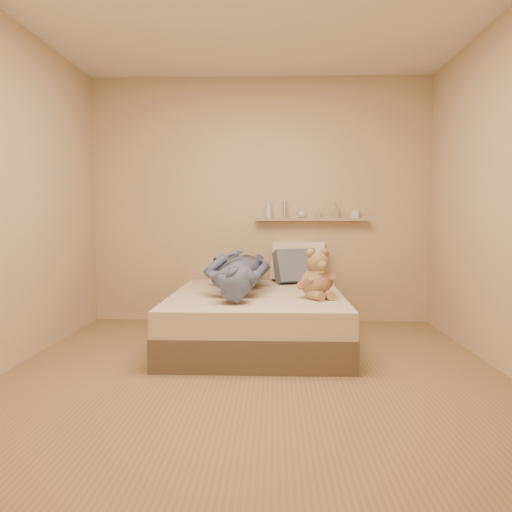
{
  "coord_description": "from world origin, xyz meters",
  "views": [
    {
      "loc": [
        0.15,
        -3.47,
        1.12
      ],
      "look_at": [
        0.0,
        0.65,
        0.8
      ],
      "focal_mm": 35.0,
      "sensor_mm": 36.0,
      "label": 1
    }
  ],
  "objects_px": {
    "dark_plush": "(219,273)",
    "bed": "(257,318)",
    "wall_shelf": "(312,219)",
    "pillow_grey": "(299,266)",
    "game_console": "(229,287)",
    "pillow_cream": "(299,262)",
    "person": "(239,270)",
    "teddy_bear": "(317,278)"
  },
  "relations": [
    {
      "from": "dark_plush",
      "to": "bed",
      "type": "bearing_deg",
      "value": -51.15
    },
    {
      "from": "bed",
      "to": "wall_shelf",
      "type": "distance_m",
      "value": 1.38
    },
    {
      "from": "pillow_grey",
      "to": "wall_shelf",
      "type": "distance_m",
      "value": 0.55
    },
    {
      "from": "game_console",
      "to": "dark_plush",
      "type": "bearing_deg",
      "value": 100.09
    },
    {
      "from": "pillow_cream",
      "to": "bed",
      "type": "bearing_deg",
      "value": -116.18
    },
    {
      "from": "dark_plush",
      "to": "pillow_grey",
      "type": "bearing_deg",
      "value": 14.52
    },
    {
      "from": "game_console",
      "to": "dark_plush",
      "type": "xyz_separation_m",
      "value": [
        -0.19,
        1.08,
        -0.02
      ]
    },
    {
      "from": "pillow_grey",
      "to": "person",
      "type": "height_order",
      "value": "person"
    },
    {
      "from": "dark_plush",
      "to": "wall_shelf",
      "type": "distance_m",
      "value": 1.16
    },
    {
      "from": "pillow_cream",
      "to": "teddy_bear",
      "type": "bearing_deg",
      "value": -85.0
    },
    {
      "from": "person",
      "to": "wall_shelf",
      "type": "distance_m",
      "value": 1.17
    },
    {
      "from": "teddy_bear",
      "to": "bed",
      "type": "bearing_deg",
      "value": 151.56
    },
    {
      "from": "game_console",
      "to": "wall_shelf",
      "type": "bearing_deg",
      "value": 63.68
    },
    {
      "from": "teddy_bear",
      "to": "dark_plush",
      "type": "xyz_separation_m",
      "value": [
        -0.89,
        0.76,
        -0.05
      ]
    },
    {
      "from": "pillow_cream",
      "to": "pillow_grey",
      "type": "distance_m",
      "value": 0.14
    },
    {
      "from": "teddy_bear",
      "to": "dark_plush",
      "type": "height_order",
      "value": "teddy_bear"
    },
    {
      "from": "teddy_bear",
      "to": "pillow_cream",
      "type": "height_order",
      "value": "pillow_cream"
    },
    {
      "from": "bed",
      "to": "dark_plush",
      "type": "xyz_separation_m",
      "value": [
        -0.39,
        0.48,
        0.34
      ]
    },
    {
      "from": "teddy_bear",
      "to": "pillow_grey",
      "type": "distance_m",
      "value": 0.97
    },
    {
      "from": "pillow_cream",
      "to": "wall_shelf",
      "type": "relative_size",
      "value": 0.46
    },
    {
      "from": "dark_plush",
      "to": "pillow_cream",
      "type": "distance_m",
      "value": 0.87
    },
    {
      "from": "bed",
      "to": "game_console",
      "type": "xyz_separation_m",
      "value": [
        -0.2,
        -0.6,
        0.36
      ]
    },
    {
      "from": "game_console",
      "to": "teddy_bear",
      "type": "relative_size",
      "value": 0.38
    },
    {
      "from": "wall_shelf",
      "to": "pillow_grey",
      "type": "bearing_deg",
      "value": -123.15
    },
    {
      "from": "pillow_cream",
      "to": "pillow_grey",
      "type": "xyz_separation_m",
      "value": [
        -0.0,
        -0.14,
        -0.03
      ]
    },
    {
      "from": "teddy_bear",
      "to": "pillow_grey",
      "type": "height_order",
      "value": "teddy_bear"
    },
    {
      "from": "game_console",
      "to": "teddy_bear",
      "type": "xyz_separation_m",
      "value": [
        0.7,
        0.33,
        0.04
      ]
    },
    {
      "from": "pillow_cream",
      "to": "wall_shelf",
      "type": "height_order",
      "value": "wall_shelf"
    },
    {
      "from": "pillow_grey",
      "to": "person",
      "type": "xyz_separation_m",
      "value": [
        -0.58,
        -0.58,
        0.02
      ]
    },
    {
      "from": "bed",
      "to": "wall_shelf",
      "type": "xyz_separation_m",
      "value": [
        0.55,
        0.91,
        0.88
      ]
    },
    {
      "from": "pillow_grey",
      "to": "person",
      "type": "relative_size",
      "value": 0.31
    },
    {
      "from": "dark_plush",
      "to": "person",
      "type": "bearing_deg",
      "value": -59.64
    },
    {
      "from": "wall_shelf",
      "to": "bed",
      "type": "bearing_deg",
      "value": -121.18
    },
    {
      "from": "game_console",
      "to": "bed",
      "type": "bearing_deg",
      "value": 71.87
    },
    {
      "from": "game_console",
      "to": "teddy_bear",
      "type": "distance_m",
      "value": 0.77
    },
    {
      "from": "person",
      "to": "wall_shelf",
      "type": "height_order",
      "value": "wall_shelf"
    },
    {
      "from": "game_console",
      "to": "pillow_cream",
      "type": "xyz_separation_m",
      "value": [
        0.6,
        1.43,
        0.07
      ]
    },
    {
      "from": "bed",
      "to": "pillow_cream",
      "type": "xyz_separation_m",
      "value": [
        0.41,
        0.83,
        0.43
      ]
    },
    {
      "from": "pillow_grey",
      "to": "wall_shelf",
      "type": "bearing_deg",
      "value": 56.85
    },
    {
      "from": "bed",
      "to": "game_console",
      "type": "bearing_deg",
      "value": -108.13
    },
    {
      "from": "pillow_grey",
      "to": "person",
      "type": "bearing_deg",
      "value": -134.9
    },
    {
      "from": "teddy_bear",
      "to": "pillow_grey",
      "type": "bearing_deg",
      "value": 95.78
    }
  ]
}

